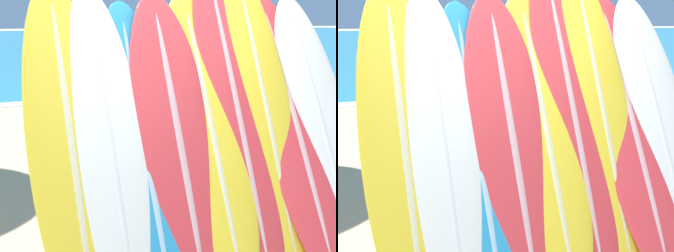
{
  "view_description": "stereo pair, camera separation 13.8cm",
  "coord_description": "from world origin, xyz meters",
  "views": [
    {
      "loc": [
        -1.48,
        -2.22,
        1.88
      ],
      "look_at": [
        0.05,
        1.38,
        0.97
      ],
      "focal_mm": 50.0,
      "sensor_mm": 36.0,
      "label": 1
    },
    {
      "loc": [
        -1.35,
        -2.28,
        1.88
      ],
      "look_at": [
        0.05,
        1.38,
        0.97
      ],
      "focal_mm": 50.0,
      "sensor_mm": 36.0,
      "label": 2
    }
  ],
  "objects": [
    {
      "name": "person_far_right",
      "position": [
        0.14,
        5.71,
        0.9
      ],
      "size": [
        0.27,
        0.28,
        1.66
      ],
      "rotation": [
        0.0,
        0.0,
        4.05
      ],
      "color": "beige",
      "rests_on": "ground_plane"
    },
    {
      "name": "surfboard_slot_6",
      "position": [
        0.55,
        0.67,
        1.17
      ],
      "size": [
        0.49,
        1.12,
        2.33
      ],
      "color": "yellow",
      "rests_on": "ground_plane"
    },
    {
      "name": "ocean_water",
      "position": [
        0.0,
        37.69,
        0.0
      ],
      "size": [
        120.0,
        60.0,
        0.01
      ],
      "color": "teal",
      "rests_on": "ground_plane"
    },
    {
      "name": "surfboard_slot_0",
      "position": [
        -0.93,
        0.63,
        1.07
      ],
      "size": [
        0.55,
        1.1,
        2.15
      ],
      "color": "yellow",
      "rests_on": "ground_plane"
    },
    {
      "name": "surfboard_slot_5",
      "position": [
        0.3,
        0.67,
        1.17
      ],
      "size": [
        0.53,
        1.16,
        2.33
      ],
      "color": "red",
      "rests_on": "ground_plane"
    },
    {
      "name": "surfboard_slot_3",
      "position": [
        -0.21,
        0.6,
        1.04
      ],
      "size": [
        0.6,
        1.06,
        2.07
      ],
      "color": "red",
      "rests_on": "ground_plane"
    },
    {
      "name": "surfboard_slot_7",
      "position": [
        0.79,
        0.62,
        1.04
      ],
      "size": [
        0.58,
        1.2,
        2.08
      ],
      "color": "red",
      "rests_on": "ground_plane"
    },
    {
      "name": "surfboard_slot_2",
      "position": [
        -0.45,
        0.6,
        1.0
      ],
      "size": [
        0.53,
        1.09,
        2.01
      ],
      "color": "teal",
      "rests_on": "ground_plane"
    },
    {
      "name": "person_mid_beach",
      "position": [
        0.93,
        4.71,
        0.98
      ],
      "size": [
        0.25,
        0.3,
        1.79
      ],
      "rotation": [
        0.0,
        0.0,
        4.32
      ],
      "color": "beige",
      "rests_on": "ground_plane"
    },
    {
      "name": "surfboard_slot_8",
      "position": [
        1.03,
        0.61,
        1.04
      ],
      "size": [
        0.6,
        1.13,
        2.07
      ],
      "color": "silver",
      "rests_on": "ground_plane"
    },
    {
      "name": "surfboard_rack",
      "position": [
        0.05,
        0.58,
        0.51
      ],
      "size": [
        2.34,
        0.04,
        0.94
      ],
      "color": "#28282D",
      "rests_on": "ground_plane"
    },
    {
      "name": "surfboard_slot_4",
      "position": [
        0.06,
        0.61,
        1.05
      ],
      "size": [
        0.55,
        1.12,
        2.1
      ],
      "color": "yellow",
      "rests_on": "ground_plane"
    },
    {
      "name": "surfboard_slot_1",
      "position": [
        -0.69,
        0.61,
        1.05
      ],
      "size": [
        0.51,
        1.1,
        2.1
      ],
      "color": "silver",
      "rests_on": "ground_plane"
    },
    {
      "name": "person_near_water",
      "position": [
        2.33,
        4.38,
        0.89
      ],
      "size": [
        0.22,
        0.27,
        1.62
      ],
      "rotation": [
        0.0,
        0.0,
        4.82
      ],
      "color": "tan",
      "rests_on": "ground_plane"
    }
  ]
}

